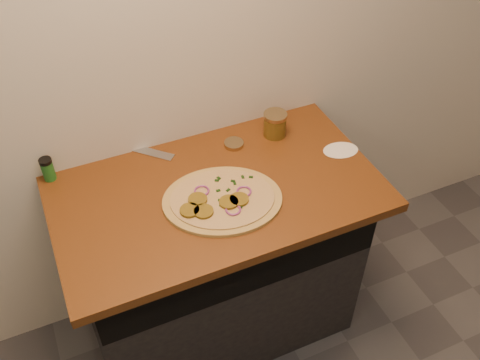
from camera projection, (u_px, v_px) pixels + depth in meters
name	position (u px, v px, depth m)	size (l,w,h in m)	color
cabinet	(217.00, 262.00, 2.30)	(1.10, 0.60, 0.86)	black
countertop	(217.00, 192.00, 1.98)	(1.20, 0.70, 0.04)	#653213
pizza	(222.00, 200.00, 1.90)	(0.52, 0.52, 0.03)	tan
chefs_knife	(131.00, 147.00, 2.13)	(0.24, 0.24, 0.02)	#B7BAC1
mason_jar_lid	(234.00, 144.00, 2.14)	(0.08, 0.08, 0.02)	tan
salsa_jar	(275.00, 124.00, 2.16)	(0.10, 0.10, 0.10)	maroon
spice_shaker	(48.00, 169.00, 1.97)	(0.05, 0.05, 0.09)	#1D5E1F
flour_spill	(341.00, 150.00, 2.12)	(0.14, 0.14, 0.00)	silver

